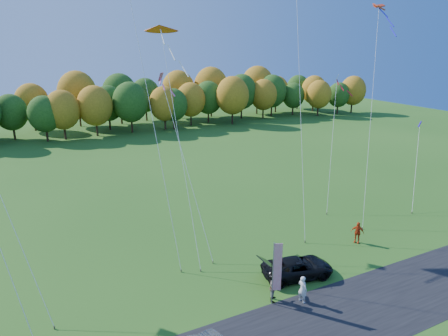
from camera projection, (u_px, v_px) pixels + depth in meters
name	position (u px, v px, depth m)	size (l,w,h in m)	color
ground	(265.00, 295.00, 26.06)	(160.00, 160.00, 0.00)	#245516
asphalt_strip	(303.00, 332.00, 22.65)	(90.00, 6.00, 0.01)	black
tree_line	(104.00, 133.00, 72.98)	(116.00, 12.00, 10.00)	#1E4711
black_suv	(298.00, 268.00, 27.90)	(2.31, 5.02, 1.39)	black
person_tailgate_a	(303.00, 289.00, 25.08)	(0.66, 0.44, 1.82)	silver
person_tailgate_b	(275.00, 288.00, 25.30)	(0.86, 0.67, 1.76)	gray
person_east	(357.00, 232.00, 32.64)	(1.06, 0.44, 1.82)	red
feather_flag	(277.00, 267.00, 24.39)	(0.53, 0.26, 4.31)	#999999
kite_delta_blue	(142.00, 62.00, 28.20)	(3.17, 10.26, 28.10)	#4C3F33
kite_parafoil_orange	(299.00, 64.00, 34.55)	(6.98, 11.74, 28.32)	#4C3F33
kite_delta_red	(178.00, 130.00, 30.88)	(2.86, 11.30, 18.49)	#4C3F33
kite_parafoil_rainbow	(371.00, 111.00, 37.04)	(8.78, 8.09, 19.76)	#4C3F33
kite_diamond_yellow	(14.00, 229.00, 24.01)	(3.37, 8.03, 10.49)	#4C3F33
kite_diamond_green	(10.00, 274.00, 20.74)	(2.17, 4.37, 8.58)	#4C3F33
kite_diamond_white	(332.00, 143.00, 39.66)	(5.37, 5.99, 13.05)	#4C3F33
kite_diamond_pink	(185.00, 163.00, 31.25)	(1.31, 9.03, 13.76)	#4C3F33
kite_diamond_blue_low	(416.00, 166.00, 40.36)	(5.78, 5.03, 8.15)	#4C3F33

